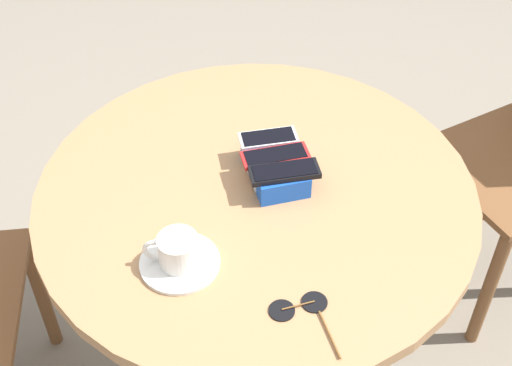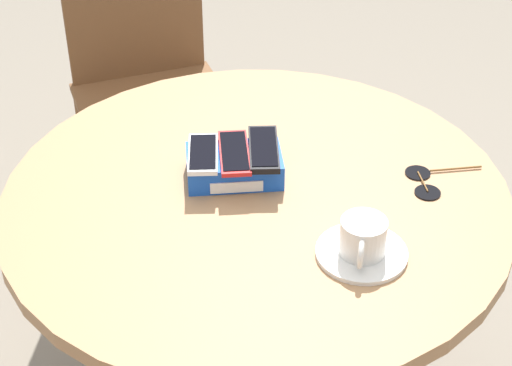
% 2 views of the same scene
% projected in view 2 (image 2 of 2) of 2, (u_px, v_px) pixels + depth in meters
% --- Properties ---
extents(round_table, '(0.92, 0.92, 0.75)m').
position_uv_depth(round_table, '(256.00, 252.00, 1.62)').
color(round_table, '#2D2D2D').
rests_on(round_table, ground_plane).
extents(phone_box, '(0.19, 0.14, 0.05)m').
position_uv_depth(phone_box, '(234.00, 166.00, 1.56)').
color(phone_box, blue).
rests_on(phone_box, round_table).
extents(phone_white, '(0.07, 0.13, 0.01)m').
position_uv_depth(phone_white, '(203.00, 154.00, 1.54)').
color(phone_white, silver).
rests_on(phone_white, phone_box).
extents(phone_red, '(0.08, 0.15, 0.01)m').
position_uv_depth(phone_red, '(234.00, 153.00, 1.54)').
color(phone_red, red).
rests_on(phone_red, phone_box).
extents(phone_black, '(0.07, 0.15, 0.01)m').
position_uv_depth(phone_black, '(264.00, 149.00, 1.55)').
color(phone_black, black).
rests_on(phone_black, phone_box).
extents(saucer, '(0.15, 0.15, 0.01)m').
position_uv_depth(saucer, '(361.00, 253.00, 1.40)').
color(saucer, silver).
rests_on(saucer, round_table).
extents(coffee_cup, '(0.08, 0.10, 0.06)m').
position_uv_depth(coffee_cup, '(363.00, 237.00, 1.37)').
color(coffee_cup, silver).
rests_on(coffee_cup, saucer).
extents(sunglasses, '(0.14, 0.12, 0.01)m').
position_uv_depth(sunglasses, '(426.00, 181.00, 1.56)').
color(sunglasses, black).
rests_on(sunglasses, round_table).
extents(chair_near_window, '(0.54, 0.54, 0.93)m').
position_uv_depth(chair_near_window, '(150.00, 90.00, 2.35)').
color(chair_near_window, brown).
rests_on(chair_near_window, ground_plane).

